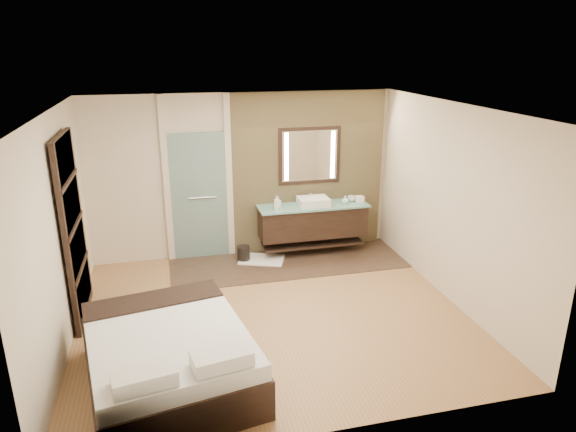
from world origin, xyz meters
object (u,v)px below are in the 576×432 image
object	(u,v)px
bed	(169,357)
mirror_unit	(310,156)
vanity	(313,221)
waste_bin	(244,254)

from	to	relation	value
bed	mirror_unit	bearing A→B (deg)	43.09
vanity	mirror_unit	distance (m)	1.10
waste_bin	bed	bearing A→B (deg)	-112.70
bed	waste_bin	world-z (taller)	bed
vanity	bed	bearing A→B (deg)	-128.63
vanity	mirror_unit	bearing A→B (deg)	90.00
waste_bin	mirror_unit	bearing A→B (deg)	14.33
vanity	waste_bin	distance (m)	1.28
bed	vanity	bearing A→B (deg)	41.02
vanity	waste_bin	size ratio (longest dim) A/B	7.21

